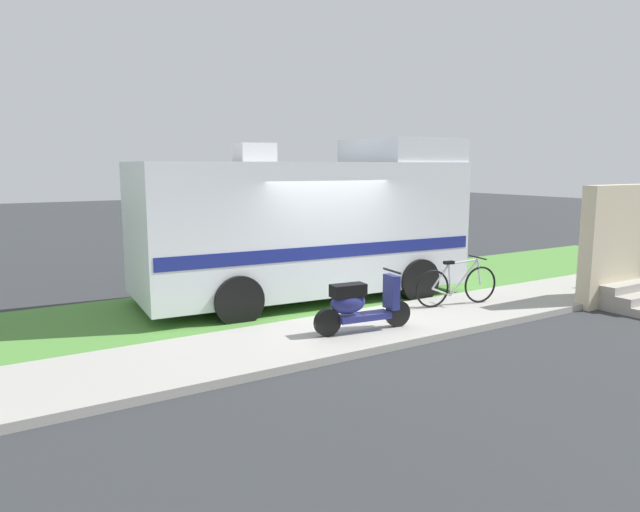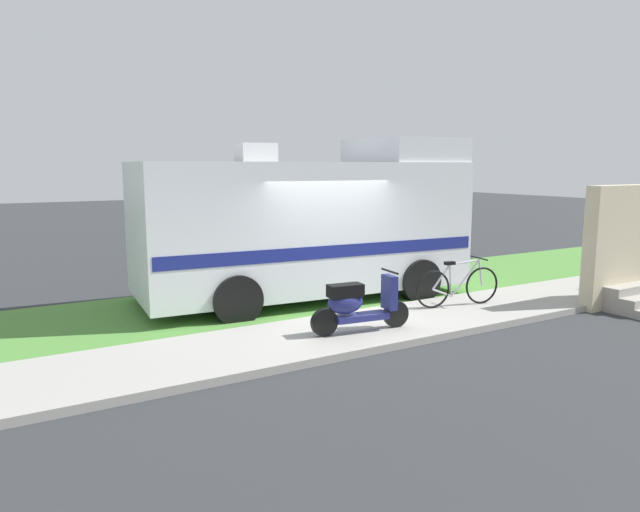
# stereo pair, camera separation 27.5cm
# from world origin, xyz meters

# --- Properties ---
(ground_plane) EXTENTS (80.00, 80.00, 0.00)m
(ground_plane) POSITION_xyz_m (0.00, 0.00, 0.00)
(ground_plane) COLOR #2D3033
(sidewalk) EXTENTS (24.00, 2.00, 0.12)m
(sidewalk) POSITION_xyz_m (0.00, -1.20, 0.06)
(sidewalk) COLOR #9E9B93
(sidewalk) RESTS_ON ground
(grass_strip) EXTENTS (24.00, 3.40, 0.08)m
(grass_strip) POSITION_xyz_m (0.00, 1.50, 0.04)
(grass_strip) COLOR #4C8438
(grass_strip) RESTS_ON ground
(motorhome_rv) EXTENTS (6.80, 3.08, 3.34)m
(motorhome_rv) POSITION_xyz_m (0.25, 1.41, 1.59)
(motorhome_rv) COLOR silver
(motorhome_rv) RESTS_ON ground
(scooter) EXTENTS (1.74, 0.53, 0.97)m
(scooter) POSITION_xyz_m (-0.43, -1.42, 0.58)
(scooter) COLOR black
(scooter) RESTS_ON ground
(bicycle) EXTENTS (1.78, 0.53, 0.91)m
(bicycle) POSITION_xyz_m (2.20, -0.94, 0.52)
(bicycle) COLOR black
(bicycle) RESTS_ON ground
(pickup_truck_near) EXTENTS (5.36, 2.20, 1.87)m
(pickup_truck_near) POSITION_xyz_m (3.21, 5.84, 0.99)
(pickup_truck_near) COLOR #1E2328
(pickup_truck_near) RESTS_ON ground
(porch_steps) EXTENTS (2.00, 1.26, 2.40)m
(porch_steps) POSITION_xyz_m (5.33, -2.29, 0.97)
(porch_steps) COLOR #9E998E
(porch_steps) RESTS_ON ground
(bottle_green) EXTENTS (0.08, 0.08, 0.25)m
(bottle_green) POSITION_xyz_m (5.68, -1.25, 0.22)
(bottle_green) COLOR navy
(bottle_green) RESTS_ON ground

